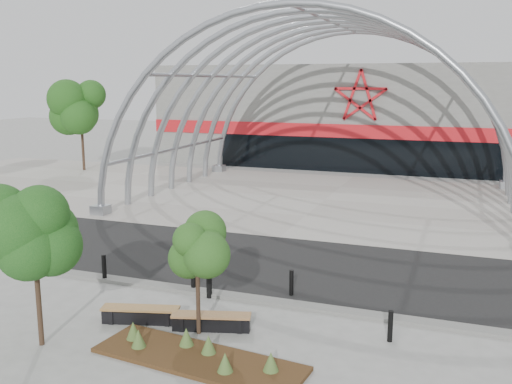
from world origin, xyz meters
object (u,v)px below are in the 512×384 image
at_px(bollard_2, 209,281).
at_px(bench_1, 211,322).
at_px(street_tree_0, 33,232).
at_px(street_tree_1, 197,247).
at_px(bench_0, 141,315).

bearing_deg(bollard_2, bench_1, -63.71).
height_order(street_tree_0, bollard_2, street_tree_0).
height_order(street_tree_0, bench_1, street_tree_0).
height_order(street_tree_0, street_tree_1, street_tree_0).
bearing_deg(street_tree_1, bench_1, 56.45).
relative_size(street_tree_0, bench_1, 1.90).
bearing_deg(bench_0, bench_1, 7.15).
bearing_deg(bench_1, bench_0, -172.85).
xyz_separation_m(street_tree_0, bench_0, (1.69, 2.10, -2.83)).
distance_m(street_tree_0, street_tree_1, 4.14).
bearing_deg(street_tree_0, bench_1, 32.01).
bearing_deg(street_tree_1, bollard_2, 108.53).
relative_size(street_tree_0, bench_0, 1.88).
distance_m(bench_1, bollard_2, 2.41).
relative_size(bench_1, bollard_2, 2.00).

